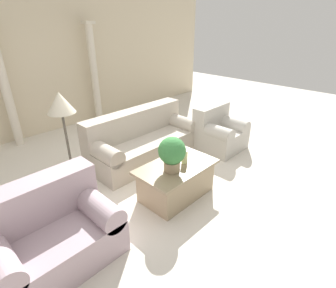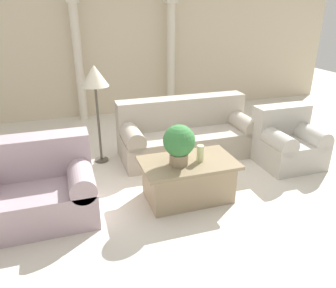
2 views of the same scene
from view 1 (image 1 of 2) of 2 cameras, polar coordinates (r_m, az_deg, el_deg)
ground_plane at (r=4.19m, az=-3.54°, el=-8.35°), size 16.00×16.00×0.00m
wall_back at (r=6.36m, az=-25.44°, el=16.60°), size 10.00×0.06×3.20m
sofa_long at (r=4.78m, az=-5.54°, el=0.84°), size 2.07×0.85×0.87m
loveseat at (r=3.09m, az=-24.36°, el=-17.20°), size 1.27×0.85×0.87m
coffee_table at (r=3.77m, az=1.81°, el=-7.91°), size 1.13×0.68×0.50m
potted_plant at (r=3.40m, az=0.89°, el=-1.87°), size 0.37×0.37×0.48m
pillar_candle at (r=3.67m, az=3.66°, el=-2.80°), size 0.08×0.08×0.20m
floor_lamp at (r=3.93m, az=-22.30°, el=7.56°), size 0.39×0.39×1.45m
column_left at (r=5.88m, az=-31.92°, el=10.42°), size 0.23×0.23×2.30m
column_right at (r=6.59m, az=-15.78°, el=14.53°), size 0.23×0.23×2.30m
armchair at (r=5.23m, az=11.00°, el=2.72°), size 0.85×0.79×0.84m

